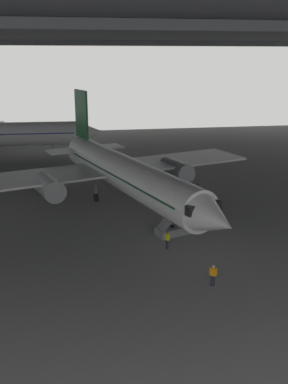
% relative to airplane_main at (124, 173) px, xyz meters
% --- Properties ---
extents(ground_plane, '(110.00, 110.00, 0.00)m').
position_rel_airplane_main_xyz_m(ground_plane, '(1.79, -4.25, -3.41)').
color(ground_plane, slate).
extents(hangar_structure, '(121.00, 99.00, 18.83)m').
position_rel_airplane_main_xyz_m(hangar_structure, '(1.64, 9.52, 14.76)').
color(hangar_structure, '#4C4F54').
rests_on(hangar_structure, ground_plane).
extents(airplane_main, '(34.73, 35.06, 11.27)m').
position_rel_airplane_main_xyz_m(airplane_main, '(0.00, 0.00, 0.00)').
color(airplane_main, white).
rests_on(airplane_main, ground_plane).
extents(boarding_stairs, '(4.39, 2.62, 4.62)m').
position_rel_airplane_main_xyz_m(boarding_stairs, '(3.64, -9.29, -2.69)').
color(boarding_stairs, slate).
rests_on(boarding_stairs, ground_plane).
extents(crew_worker_near_nose, '(0.51, 0.35, 1.58)m').
position_rel_airplane_main_xyz_m(crew_worker_near_nose, '(3.74, -19.05, -2.52)').
color(crew_worker_near_nose, '#232838').
rests_on(crew_worker_near_nose, ground_plane).
extents(crew_worker_by_stairs, '(0.33, 0.52, 1.57)m').
position_rel_airplane_main_xyz_m(crew_worker_by_stairs, '(1.99, -12.45, -2.52)').
color(crew_worker_by_stairs, '#232838').
rests_on(crew_worker_by_stairs, ground_plane).
extents(baggage_tug, '(1.47, 2.30, 0.90)m').
position_rel_airplane_main_xyz_m(baggage_tug, '(3.62, 10.51, -2.89)').
color(baggage_tug, yellow).
rests_on(baggage_tug, ground_plane).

